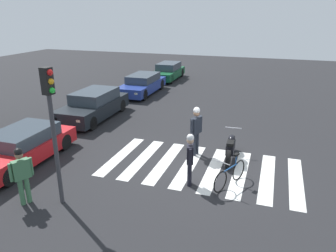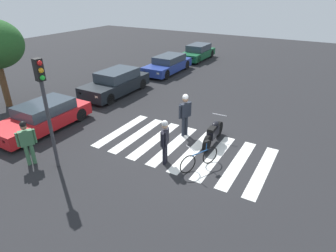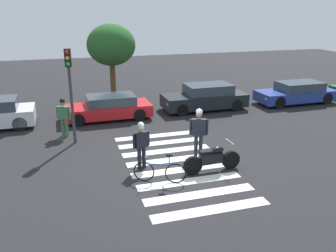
{
  "view_description": "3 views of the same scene",
  "coord_description": "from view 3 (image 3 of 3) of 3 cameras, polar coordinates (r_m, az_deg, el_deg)",
  "views": [
    {
      "loc": [
        -10.13,
        -2.16,
        5.22
      ],
      "look_at": [
        0.82,
        1.52,
        1.11
      ],
      "focal_mm": 34.54,
      "sensor_mm": 36.0,
      "label": 1
    },
    {
      "loc": [
        -8.85,
        -4.45,
        5.84
      ],
      "look_at": [
        0.17,
        0.82,
        0.71
      ],
      "focal_mm": 30.3,
      "sensor_mm": 36.0,
      "label": 2
    },
    {
      "loc": [
        -3.67,
        -11.13,
        5.44
      ],
      "look_at": [
        -0.01,
        1.12,
        1.12
      ],
      "focal_mm": 37.82,
      "sensor_mm": 36.0,
      "label": 3
    }
  ],
  "objects": [
    {
      "name": "ground_plane",
      "position": [
        12.92,
        1.46,
        -6.23
      ],
      "size": [
        60.0,
        60.0,
        0.0
      ],
      "primitive_type": "plane",
      "color": "#232326"
    },
    {
      "name": "police_motorcycle",
      "position": [
        12.33,
        7.12,
        -5.3
      ],
      "size": [
        2.1,
        0.62,
        1.04
      ],
      "color": "black",
      "rests_on": "ground_plane"
    },
    {
      "name": "leaning_bicycle",
      "position": [
        11.53,
        -1.32,
        -7.34
      ],
      "size": [
        1.59,
        0.76,
        1.01
      ],
      "color": "black",
      "rests_on": "ground_plane"
    },
    {
      "name": "officer_on_foot",
      "position": [
        13.22,
        4.98,
        -0.47
      ],
      "size": [
        0.67,
        0.35,
        1.9
      ],
      "color": "#1E232D",
      "rests_on": "ground_plane"
    },
    {
      "name": "officer_by_motorcycle",
      "position": [
        12.32,
        -4.33,
        -2.61
      ],
      "size": [
        0.63,
        0.32,
        1.72
      ],
      "color": "black",
      "rests_on": "ground_plane"
    },
    {
      "name": "pedestrian_bystander",
      "position": [
        16.03,
        -16.49,
        1.75
      ],
      "size": [
        0.59,
        0.39,
        1.72
      ],
      "color": "#3F724C",
      "rests_on": "ground_plane"
    },
    {
      "name": "crosswalk_stripes",
      "position": [
        12.92,
        1.46,
        -6.22
      ],
      "size": [
        3.54,
        6.75,
        0.01
      ],
      "color": "silver",
      "rests_on": "ground_plane"
    },
    {
      "name": "car_red_convertible",
      "position": [
        18.2,
        -9.63,
        2.95
      ],
      "size": [
        4.41,
        1.82,
        1.22
      ],
      "color": "black",
      "rests_on": "ground_plane"
    },
    {
      "name": "car_black_suv",
      "position": [
        19.74,
        6.0,
        4.59
      ],
      "size": [
        4.63,
        1.88,
        1.41
      ],
      "color": "black",
      "rests_on": "ground_plane"
    },
    {
      "name": "car_blue_hatchback",
      "position": [
        22.29,
        20.0,
        5.04
      ],
      "size": [
        4.71,
        1.82,
        1.26
      ],
      "color": "black",
      "rests_on": "ground_plane"
    },
    {
      "name": "traffic_light_pole",
      "position": [
        14.72,
        -15.55,
        7.02
      ],
      "size": [
        0.27,
        0.35,
        3.9
      ],
      "color": "#38383D",
      "rests_on": "ground_plane"
    },
    {
      "name": "street_tree_mid",
      "position": [
        21.79,
        -9.14,
        12.71
      ],
      "size": [
        2.88,
        2.88,
        4.52
      ],
      "color": "brown",
      "rests_on": "ground_plane"
    }
  ]
}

